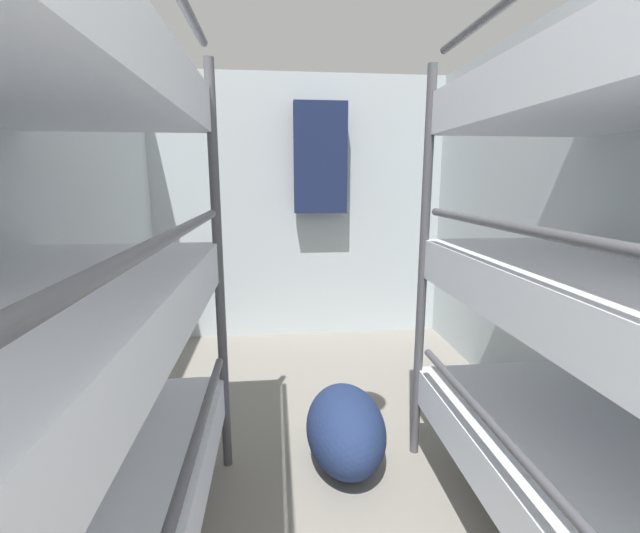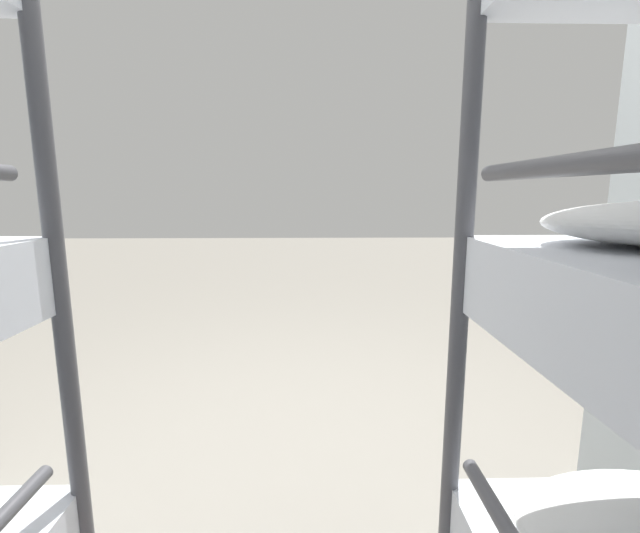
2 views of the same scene
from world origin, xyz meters
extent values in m
cube|color=silver|center=(1.29, 2.12, 1.13)|extent=(0.06, 4.37, 2.27)
cube|color=silver|center=(0.00, 4.28, 1.13)|extent=(2.64, 0.06, 2.27)
cylinder|color=#4C4C51|center=(-0.48, 2.43, 0.95)|extent=(0.04, 0.04, 1.89)
cylinder|color=#4C4C51|center=(-0.48, 1.50, 0.60)|extent=(0.03, 1.62, 0.03)
cylinder|color=#4C4C51|center=(-0.48, 1.50, 1.26)|extent=(0.03, 1.62, 0.03)
cylinder|color=#4C4C51|center=(0.48, 2.43, 0.95)|extent=(0.04, 0.04, 1.89)
cube|color=silver|center=(0.87, 1.50, 0.37)|extent=(0.78, 1.90, 0.18)
cylinder|color=#4C4C51|center=(0.48, 1.50, 0.60)|extent=(0.03, 1.62, 0.03)
cylinder|color=#4C4C51|center=(0.48, 1.50, 1.26)|extent=(0.03, 1.62, 0.03)
ellipsoid|color=navy|center=(0.10, 2.37, 0.19)|extent=(0.39, 0.59, 0.39)
cube|color=#192347|center=(0.17, 4.13, 1.57)|extent=(0.44, 0.12, 0.90)
camera|label=1|loc=(-0.22, 0.49, 1.40)|focal=24.00mm
camera|label=2|loc=(-0.12, 1.57, 1.22)|focal=24.00mm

